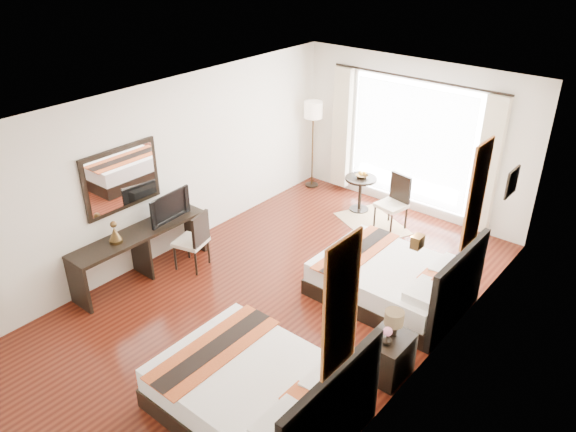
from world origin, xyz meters
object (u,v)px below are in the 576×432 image
Objects in this scene: nightstand at (388,356)px; side_table at (360,194)px; floor_lamp at (313,115)px; bed_far at (394,281)px; desk_chair at (193,250)px; window_chair at (391,213)px; console_desk at (141,253)px; television at (167,206)px; vase at (387,342)px; bed_near at (259,393)px; fruit_bowl at (362,176)px; table_lamp at (394,320)px.

nightstand is 4.30m from side_table.
side_table is at bearing -12.51° from floor_lamp.
bed_far is 2.13× the size of desk_chair.
bed_far is 3.06× the size of side_table.
bed_far reaches higher than window_chair.
bed_far reaches higher than console_desk.
television is at bearing -157.25° from bed_far.
desk_chair reaches higher than side_table.
floor_lamp reaches higher than vase.
floor_lamp reaches higher than bed_near.
vase is 4.40m from side_table.
floor_lamp is (-0.41, 3.59, 1.20)m from desk_chair.
floor_lamp reaches higher than television.
television is (0.02, 0.55, 0.60)m from console_desk.
television is at bearing 178.08° from vase.
fruit_bowl is at bearing 126.71° from vase.
console_desk reaches higher than fruit_bowl.
table_lamp is 4.22m from fruit_bowl.
desk_chair is (0.43, 0.64, -0.09)m from console_desk.
side_table is at bearing 128.10° from table_lamp.
side_table is at bearing 126.88° from vase.
desk_chair is at bearing -18.38° from window_chair.
television is (-3.95, -0.06, 0.23)m from table_lamp.
window_chair reaches higher than nightstand.
fruit_bowl is at bearing 133.02° from bed_far.
floor_lamp is at bearing 136.97° from nightstand.
console_desk is 2.80× the size of television.
vase is 4.01m from television.
side_table is at bearing 133.29° from bed_far.
desk_chair reaches higher than nightstand.
nightstand is 0.58× the size of window_chair.
desk_chair is at bearing -82.04° from television.
floor_lamp is at bearing 137.53° from table_lamp.
window_chair is (-1.83, 3.29, -0.26)m from vase.
bed_far is at bearing 42.79° from window_chair.
window_chair is at bearing 119.71° from nightstand.
television reaches higher than fruit_bowl.
fruit_bowl is (-2.61, 3.42, 0.42)m from nightstand.
bed_near is at bearing -57.99° from floor_lamp.
side_table is (-2.64, 3.52, -0.23)m from vase.
table_lamp is 0.17× the size of console_desk.
nightstand is 0.85× the size of side_table.
side_table is 2.92× the size of fruit_bowl.
bed_near is 3.18× the size of side_table.
fruit_bowl is at bearing -26.81° from television.
bed_far is 2.60× the size of television.
bed_near reaches higher than window_chair.
television is 0.45× the size of floor_lamp.
console_desk is at bearing 40.91° from desk_chair.
nightstand is 3.66m from window_chair.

